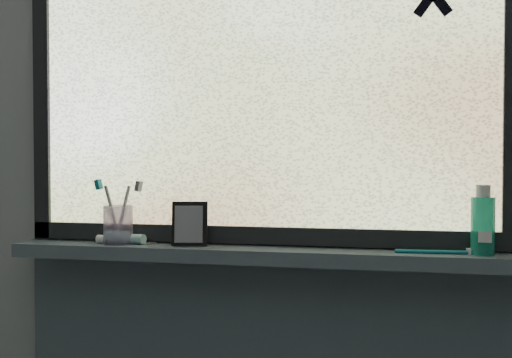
% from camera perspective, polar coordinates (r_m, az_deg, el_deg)
% --- Properties ---
extents(wall_back, '(3.00, 0.01, 2.50)m').
position_cam_1_polar(wall_back, '(1.67, 3.24, 1.25)').
color(wall_back, '#9EA3A8').
rests_on(wall_back, ground).
extents(windowsill, '(1.62, 0.14, 0.04)m').
position_cam_1_polar(windowsill, '(1.62, 2.84, -7.65)').
color(windowsill, '#495662').
rests_on(windowsill, wall_back).
extents(window_pane, '(1.50, 0.01, 1.00)m').
position_cam_1_polar(window_pane, '(1.67, 3.14, 10.90)').
color(window_pane, silver).
rests_on(window_pane, wall_back).
extents(frame_bottom, '(1.60, 0.03, 0.05)m').
position_cam_1_polar(frame_bottom, '(1.66, 3.09, -5.69)').
color(frame_bottom, black).
rests_on(frame_bottom, windowsill).
extents(frame_left, '(0.05, 0.03, 1.10)m').
position_cam_1_polar(frame_left, '(1.94, -20.54, 9.50)').
color(frame_left, black).
rests_on(frame_left, wall_back).
extents(frame_mullion, '(0.03, 0.03, 1.00)m').
position_cam_1_polar(frame_mullion, '(1.69, 24.09, 10.67)').
color(frame_mullion, black).
rests_on(frame_mullion, wall_back).
extents(vanity_mirror, '(0.11, 0.07, 0.13)m').
position_cam_1_polar(vanity_mirror, '(1.67, -6.64, -4.47)').
color(vanity_mirror, black).
rests_on(vanity_mirror, windowsill).
extents(toothpaste_tube, '(0.22, 0.07, 0.04)m').
position_cam_1_polar(toothpaste_tube, '(1.75, -13.06, -5.71)').
color(toothpaste_tube, white).
rests_on(toothpaste_tube, windowsill).
extents(toothbrush_cup, '(0.10, 0.10, 0.11)m').
position_cam_1_polar(toothbrush_cup, '(1.75, -13.62, -4.45)').
color(toothbrush_cup, '#A58FBE').
rests_on(toothbrush_cup, windowsill).
extents(toothbrush_lying, '(0.23, 0.03, 0.02)m').
position_cam_1_polar(toothbrush_lying, '(1.59, 17.11, -6.87)').
color(toothbrush_lying, '#0D6C7B').
rests_on(toothbrush_lying, windowsill).
extents(mouthwash_bottle, '(0.08, 0.08, 0.15)m').
position_cam_1_polar(mouthwash_bottle, '(1.61, 21.74, -3.81)').
color(mouthwash_bottle, teal).
rests_on(mouthwash_bottle, windowsill).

